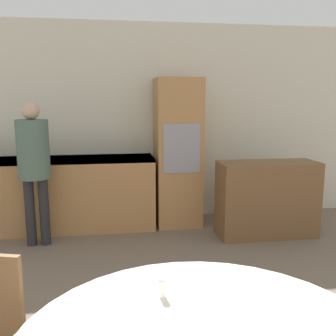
% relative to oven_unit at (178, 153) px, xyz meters
% --- Properties ---
extents(wall_back, '(6.52, 0.05, 2.60)m').
position_rel_oven_unit_xyz_m(wall_back, '(-0.38, 0.34, 0.36)').
color(wall_back, beige).
rests_on(wall_back, ground_plane).
extents(kitchen_counter, '(2.47, 0.60, 0.90)m').
position_rel_oven_unit_xyz_m(kitchen_counter, '(-1.56, -0.01, -0.48)').
color(kitchen_counter, '#AD7A47').
rests_on(kitchen_counter, ground_plane).
extents(oven_unit, '(0.57, 0.59, 1.88)m').
position_rel_oven_unit_xyz_m(oven_unit, '(0.00, 0.00, 0.00)').
color(oven_unit, '#AD7A47').
rests_on(oven_unit, ground_plane).
extents(sideboard, '(1.17, 0.45, 0.90)m').
position_rel_oven_unit_xyz_m(sideboard, '(0.98, -0.60, -0.49)').
color(sideboard, brown).
rests_on(sideboard, ground_plane).
extents(person_standing, '(0.34, 0.34, 1.60)m').
position_rel_oven_unit_xyz_m(person_standing, '(-1.68, -0.52, 0.05)').
color(person_standing, '#262628').
rests_on(person_standing, ground_plane).
extents(salt_shaker, '(0.03, 0.03, 0.09)m').
position_rel_oven_unit_xyz_m(salt_shaker, '(-0.63, -3.19, -0.13)').
color(salt_shaker, white).
rests_on(salt_shaker, dining_table).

